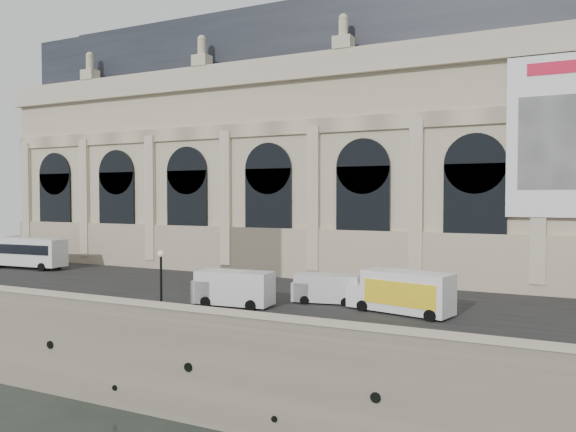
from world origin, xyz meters
name	(u,v)px	position (x,y,z in m)	size (l,w,h in m)	color
ground	(163,419)	(0.00, 0.00, 0.00)	(260.00, 260.00, 0.00)	black
quay	(349,290)	(0.00, 35.00, 3.00)	(160.00, 70.00, 6.00)	gray
street	(267,291)	(0.00, 14.00, 6.03)	(160.00, 24.00, 0.06)	#2D2D2D
parapet	(168,314)	(0.00, 0.60, 6.62)	(160.00, 1.40, 1.21)	gray
museum	(289,149)	(-5.98, 30.86, 19.72)	(69.00, 18.70, 29.10)	beige
bus_left	(20,252)	(-32.44, 15.43, 7.93)	(11.85, 3.43, 3.45)	white
van_b	(230,288)	(0.54, 7.23, 7.35)	(6.09, 2.85, 2.64)	silver
van_c	(323,288)	(6.37, 11.24, 7.15)	(5.32, 2.87, 2.25)	silver
box_truck	(402,292)	(12.74, 10.12, 7.50)	(7.75, 4.05, 2.99)	white
lamp_right	(161,282)	(-2.29, 2.74, 8.21)	(0.45, 0.45, 4.45)	black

